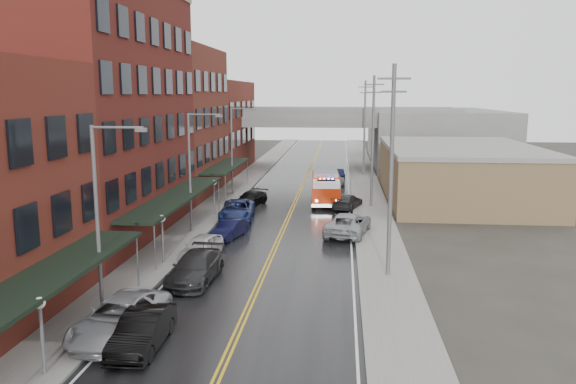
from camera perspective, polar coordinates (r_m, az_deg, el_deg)
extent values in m
cube|color=black|center=(47.75, 0.05, -2.60)|extent=(11.00, 160.00, 0.02)
cube|color=slate|center=(48.96, -8.50, -2.31)|extent=(3.00, 160.00, 0.15)
cube|color=slate|center=(47.61, 8.84, -2.67)|extent=(3.00, 160.00, 0.15)
cube|color=gray|center=(48.59, -6.61, -2.36)|extent=(0.30, 160.00, 0.15)
cube|color=gray|center=(47.54, 6.85, -2.64)|extent=(0.30, 160.00, 0.15)
cube|color=#4E1A14|center=(43.23, -18.89, 7.59)|extent=(9.00, 20.00, 18.00)
cube|color=maroon|center=(59.67, -11.87, 6.98)|extent=(9.00, 15.00, 15.00)
cube|color=maroon|center=(76.61, -7.92, 6.59)|extent=(9.00, 20.00, 12.00)
cube|color=olive|center=(58.09, 16.95, 1.72)|extent=(14.00, 22.00, 5.00)
cube|color=slate|center=(87.67, 14.48, 5.47)|extent=(18.00, 30.00, 8.00)
cube|color=black|center=(24.77, -23.92, -8.29)|extent=(2.60, 16.00, 0.18)
cylinder|color=slate|center=(31.30, -15.04, -6.90)|extent=(0.10, 0.10, 3.00)
cube|color=black|center=(41.83, -11.17, -0.41)|extent=(2.60, 18.00, 0.18)
cylinder|color=slate|center=(33.82, -13.38, -5.56)|extent=(0.10, 0.10, 3.00)
cylinder|color=slate|center=(49.99, -7.04, -0.36)|extent=(0.10, 0.10, 3.00)
cube|color=black|center=(58.60, -6.29, 2.66)|extent=(2.60, 13.00, 0.18)
cylinder|color=slate|center=(52.68, -6.38, 0.18)|extent=(0.10, 0.10, 3.00)
cylinder|color=slate|center=(64.53, -4.16, 2.02)|extent=(0.10, 0.10, 3.00)
cylinder|color=#59595B|center=(23.18, -23.67, -13.76)|extent=(0.14, 0.14, 2.80)
sphere|color=silver|center=(22.64, -23.94, -10.27)|extent=(0.44, 0.44, 0.44)
cylinder|color=#59595B|center=(35.33, -12.61, -5.03)|extent=(0.14, 0.14, 2.80)
sphere|color=silver|center=(34.98, -12.71, -2.66)|extent=(0.44, 0.44, 0.44)
cylinder|color=#59595B|center=(48.49, -7.50, -0.81)|extent=(0.14, 0.14, 2.80)
sphere|color=silver|center=(48.23, -7.54, 0.94)|extent=(0.44, 0.44, 0.44)
cylinder|color=#59595B|center=(27.51, -18.81, -2.96)|extent=(0.18, 0.18, 9.00)
cylinder|color=#59595B|center=(26.43, -16.96, 6.29)|extent=(2.40, 0.12, 0.12)
cube|color=#59595B|center=(26.03, -14.70, 6.13)|extent=(0.50, 0.22, 0.18)
cylinder|color=#59595B|center=(42.34, -9.95, 1.81)|extent=(0.18, 0.18, 9.00)
cylinder|color=#59595B|center=(41.65, -8.52, 7.80)|extent=(2.40, 0.12, 0.12)
cube|color=#59595B|center=(41.40, -7.03, 7.68)|extent=(0.50, 0.22, 0.18)
cylinder|color=#59595B|center=(57.80, -5.74, 4.06)|extent=(0.18, 0.18, 9.00)
cylinder|color=#59595B|center=(57.30, -4.62, 8.44)|extent=(2.40, 0.12, 0.12)
cube|color=#59595B|center=(57.12, -3.52, 8.35)|extent=(0.50, 0.22, 0.18)
cylinder|color=#59595B|center=(31.81, 10.43, 1.86)|extent=(0.24, 0.24, 12.00)
cube|color=#59595B|center=(31.52, 10.73, 11.26)|extent=(1.80, 0.12, 0.12)
cube|color=#59595B|center=(31.51, 10.69, 9.99)|extent=(1.40, 0.12, 0.12)
cylinder|color=#59595B|center=(51.65, 8.59, 4.97)|extent=(0.24, 0.24, 12.00)
cube|color=#59595B|center=(51.47, 8.75, 10.75)|extent=(1.80, 0.12, 0.12)
cube|color=#59595B|center=(51.46, 8.73, 9.97)|extent=(1.40, 0.12, 0.12)
cylinder|color=#59595B|center=(71.58, 7.77, 6.36)|extent=(0.24, 0.24, 12.00)
cube|color=#59595B|center=(71.44, 7.87, 10.52)|extent=(1.80, 0.12, 0.12)
cube|color=#59595B|center=(71.44, 7.86, 9.96)|extent=(1.40, 0.12, 0.12)
cube|color=slate|center=(78.60, 2.30, 7.30)|extent=(40.00, 10.00, 1.50)
cube|color=slate|center=(80.24, -5.61, 4.63)|extent=(1.60, 8.00, 6.00)
cube|color=slate|center=(79.01, 10.30, 4.44)|extent=(1.60, 8.00, 6.00)
cube|color=#A42207|center=(55.20, 3.81, 0.77)|extent=(2.85, 5.78, 2.16)
cube|color=#A42207|center=(51.30, 3.89, -0.29)|extent=(2.70, 2.80, 1.54)
cube|color=silver|center=(51.12, 3.90, 0.85)|extent=(2.56, 2.59, 0.51)
cube|color=black|center=(51.45, 3.89, 0.09)|extent=(2.67, 1.77, 0.82)
cube|color=slate|center=(55.01, 3.82, 2.04)|extent=(2.57, 5.35, 0.31)
cube|color=black|center=(51.07, 3.91, 1.22)|extent=(1.66, 0.37, 0.14)
sphere|color=#FF0C0C|center=(51.05, 3.28, 1.32)|extent=(0.21, 0.21, 0.21)
sphere|color=#1933FF|center=(51.08, 4.54, 1.31)|extent=(0.21, 0.21, 0.21)
cylinder|color=black|center=(51.33, 2.62, -1.14)|extent=(1.04, 0.41, 1.03)
cylinder|color=black|center=(51.38, 5.14, -1.16)|extent=(1.04, 0.41, 1.03)
cylinder|color=black|center=(54.86, 2.63, -0.42)|extent=(1.04, 0.41, 1.03)
cylinder|color=black|center=(54.91, 4.99, -0.44)|extent=(1.04, 0.41, 1.03)
cylinder|color=black|center=(57.39, 2.63, 0.04)|extent=(1.04, 0.41, 1.03)
cylinder|color=black|center=(57.43, 4.89, 0.02)|extent=(1.04, 0.41, 1.03)
imported|color=black|center=(24.55, -14.57, -13.46)|extent=(1.69, 4.69, 1.54)
imported|color=gray|center=(25.96, -16.67, -12.13)|extent=(3.28, 6.12, 1.63)
imported|color=black|center=(32.04, -9.38, -7.59)|extent=(2.48, 5.62, 1.61)
imported|color=silver|center=(36.53, -8.80, -5.50)|extent=(2.41, 4.50, 1.46)
imported|color=black|center=(41.18, -5.92, -3.76)|extent=(2.37, 4.25, 1.33)
imported|color=navy|center=(47.00, -5.20, -1.85)|extent=(3.15, 5.99, 1.61)
imported|color=black|center=(52.80, -3.83, -0.68)|extent=(3.16, 4.93, 1.33)
imported|color=#94979B|center=(42.02, 6.14, -3.25)|extent=(3.89, 6.41, 1.66)
imported|color=#29292C|center=(51.52, 6.04, -0.97)|extent=(3.19, 4.99, 1.35)
imported|color=#B8B8B8|center=(63.12, 4.70, 1.19)|extent=(2.72, 4.98, 1.60)
imported|color=black|center=(67.46, 4.86, 1.75)|extent=(2.30, 4.99, 1.59)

